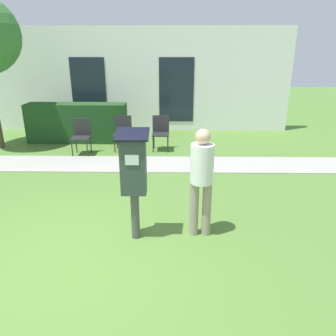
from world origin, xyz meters
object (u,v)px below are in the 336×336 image
(outdoor_chair_left, at_px, (81,134))
(parking_meter, at_px, (134,171))
(person_standing, at_px, (202,175))
(outdoor_chair_right, at_px, (161,130))
(outdoor_chair_middle, at_px, (123,130))

(outdoor_chair_left, bearing_deg, parking_meter, -60.59)
(parking_meter, xyz_separation_m, person_standing, (0.93, 0.11, -0.09))
(person_standing, distance_m, outdoor_chair_left, 4.73)
(person_standing, bearing_deg, parking_meter, -169.08)
(person_standing, xyz_separation_m, outdoor_chair_right, (-0.73, 4.26, -0.40))
(outdoor_chair_left, bearing_deg, outdoor_chair_right, 16.57)
(outdoor_chair_middle, bearing_deg, outdoor_chair_right, 21.71)
(parking_meter, relative_size, person_standing, 1.01)
(parking_meter, relative_size, outdoor_chair_middle, 1.77)
(person_standing, distance_m, outdoor_chair_middle, 4.59)
(parking_meter, height_order, outdoor_chair_left, parking_meter)
(outdoor_chair_left, bearing_deg, person_standing, -49.75)
(outdoor_chair_left, relative_size, outdoor_chair_middle, 1.00)
(outdoor_chair_middle, relative_size, outdoor_chair_right, 1.00)
(person_standing, xyz_separation_m, outdoor_chair_middle, (-1.73, 4.23, -0.40))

